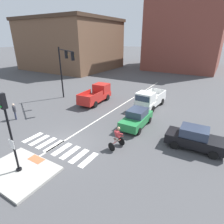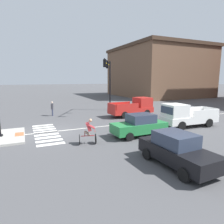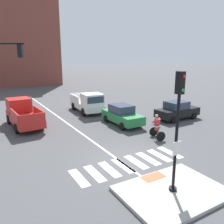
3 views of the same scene
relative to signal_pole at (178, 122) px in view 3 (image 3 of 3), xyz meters
The scene contains 19 objects.
ground_plane 4.65m from the signal_pole, 90.00° to the left, with size 300.00×300.00×0.00m, color #474749.
traffic_island 2.99m from the signal_pole, 90.00° to the left, with size 4.28×3.15×0.15m, color #A3A099.
tactile_pad_front 3.16m from the signal_pole, 90.00° to the left, with size 1.10×0.60×0.01m, color #DB5B38.
signal_pole is the anchor object (origin of this frame).
crosswalk_stripe_a 5.24m from the signal_pole, 132.67° to the left, with size 0.44×1.80×0.01m, color silver.
crosswalk_stripe_b 4.84m from the signal_pole, 123.36° to the left, with size 0.44×1.80×0.01m, color silver.
crosswalk_stripe_c 4.55m from the signal_pole, 111.56° to the left, with size 0.44×1.80×0.01m, color silver.
crosswalk_stripe_d 4.40m from the signal_pole, 97.50° to the left, with size 0.44×1.80×0.01m, color silver.
crosswalk_stripe_e 4.40m from the signal_pole, 82.50° to the left, with size 0.44×1.80×0.01m, color silver.
crosswalk_stripe_f 4.55m from the signal_pole, 68.44° to the left, with size 0.44×1.80×0.01m, color silver.
crosswalk_stripe_g 4.84m from the signal_pole, 56.64° to the left, with size 0.44×1.80×0.01m, color silver.
crosswalk_stripe_h 5.24m from the signal_pole, 47.33° to the left, with size 0.44×1.80×0.01m, color silver.
lane_centre_line 13.84m from the signal_pole, 91.18° to the left, with size 0.14×28.00×0.01m, color silver.
building_corner_right 49.24m from the signal_pole, 90.08° to the left, with size 16.90×22.07×16.75m.
car_black_cross_right 12.23m from the signal_pole, 43.72° to the left, with size 4.15×1.95×1.64m.
car_green_eastbound_mid 10.34m from the signal_pole, 69.31° to the left, with size 1.86×4.11×1.64m.
pickup_truck_white_eastbound_far 15.03m from the signal_pole, 78.96° to the left, with size 2.27×5.20×2.08m.
pickup_truck_red_westbound_far 13.90m from the signal_pole, 105.05° to the left, with size 2.28×5.20×2.08m.
cyclist 6.97m from the signal_pole, 54.77° to the left, with size 0.90×1.22×1.68m.
Camera 3 is at (-6.45, -9.55, 5.53)m, focal length 36.97 mm.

